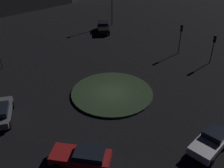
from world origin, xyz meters
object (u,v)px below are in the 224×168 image
object	(u,v)px
traffic_light_west	(214,44)
traffic_light_southwest	(181,34)
car_white	(211,142)
car_red	(83,157)
car_black	(103,27)
car_grey	(1,112)

from	to	relation	value
traffic_light_west	traffic_light_southwest	size ratio (longest dim) A/B	0.91
car_white	traffic_light_west	size ratio (longest dim) A/B	1.13
car_red	traffic_light_west	xyz separation A→B (m)	(-18.54, -13.66, 2.01)
car_red	traffic_light_west	distance (m)	23.12
car_red	car_black	xyz separation A→B (m)	(-6.86, -28.76, 0.05)
car_grey	traffic_light_southwest	xyz separation A→B (m)	(-22.57, -10.52, 2.20)
car_grey	traffic_light_west	distance (m)	26.32
car_grey	traffic_light_west	bearing A→B (deg)	-76.63
car_red	traffic_light_southwest	xyz separation A→B (m)	(-15.73, -17.45, 2.27)
car_white	traffic_light_west	world-z (taller)	traffic_light_west
car_white	car_grey	distance (m)	18.67
car_white	car_black	size ratio (longest dim) A/B	0.93
car_grey	car_red	distance (m)	9.73
car_grey	car_red	bearing A→B (deg)	-136.88
traffic_light_west	traffic_light_southwest	distance (m)	4.73
car_grey	car_red	size ratio (longest dim) A/B	0.93
car_white	car_black	bearing A→B (deg)	-116.93
car_black	traffic_light_west	bearing A→B (deg)	46.27
traffic_light_southwest	car_grey	bearing A→B (deg)	-10.95
car_black	traffic_light_southwest	distance (m)	14.54
car_black	traffic_light_west	size ratio (longest dim) A/B	1.22
car_white	traffic_light_west	distance (m)	16.61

